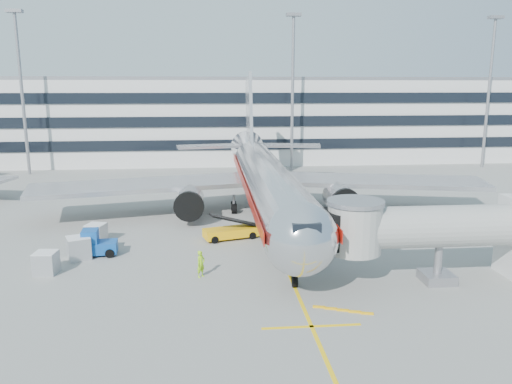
{
  "coord_description": "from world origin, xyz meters",
  "views": [
    {
      "loc": [
        -5.84,
        -40.87,
        13.99
      ],
      "look_at": [
        -1.45,
        5.92,
        4.0
      ],
      "focal_mm": 35.0,
      "sensor_mm": 36.0,
      "label": 1
    }
  ],
  "objects": [
    {
      "name": "cargo_container_left",
      "position": [
        -18.39,
        -3.6,
        0.85
      ],
      "size": [
        1.72,
        1.72,
        1.7
      ],
      "color": "#B0B3B7",
      "rests_on": "ground"
    },
    {
      "name": "belt_loader",
      "position": [
        -4.0,
        3.91,
        0.72
      ],
      "size": [
        5.43,
        3.16,
        2.54
      ],
      "color": "#F7AE0A",
      "rests_on": "ground"
    },
    {
      "name": "light_mast_west",
      "position": [
        -35.0,
        42.0,
        14.88
      ],
      "size": [
        2.4,
        1.2,
        25.45
      ],
      "color": "gray",
      "rests_on": "ground"
    },
    {
      "name": "baggage_tug",
      "position": [
        -15.5,
        0.29,
        0.98
      ],
      "size": [
        3.13,
        2.14,
        2.25
      ],
      "color": "#0D4697",
      "rests_on": "ground"
    },
    {
      "name": "stop_bar",
      "position": [
        0.0,
        -14.0,
        0.01
      ],
      "size": [
        6.0,
        0.25,
        0.01
      ],
      "primitive_type": "cube",
      "color": "yellow",
      "rests_on": "ground"
    },
    {
      "name": "ramp_worker",
      "position": [
        -6.65,
        -5.44,
        1.02
      ],
      "size": [
        0.87,
        0.88,
        2.04
      ],
      "primitive_type": "imported",
      "rotation": [
        0.0,
        0.0,
        0.81
      ],
      "color": "#97DE17",
      "rests_on": "ground"
    },
    {
      "name": "ground",
      "position": [
        0.0,
        0.0,
        0.0
      ],
      "size": [
        180.0,
        180.0,
        0.0
      ],
      "primitive_type": "plane",
      "color": "gray",
      "rests_on": "ground"
    },
    {
      "name": "cargo_container_right",
      "position": [
        -16.3,
        4.02,
        0.86
      ],
      "size": [
        1.99,
        1.99,
        1.71
      ],
      "color": "#B0B3B7",
      "rests_on": "ground"
    },
    {
      "name": "jet_bridge",
      "position": [
        12.18,
        -8.0,
        3.87
      ],
      "size": [
        17.8,
        4.5,
        7.0
      ],
      "color": "silver",
      "rests_on": "ground"
    },
    {
      "name": "cargo_container_front",
      "position": [
        -16.75,
        -0.44,
        0.94
      ],
      "size": [
        2.3,
        2.3,
        1.87
      ],
      "color": "#B0B3B7",
      "rests_on": "ground"
    },
    {
      "name": "light_mast_east",
      "position": [
        42.0,
        42.0,
        14.88
      ],
      "size": [
        2.4,
        1.2,
        25.45
      ],
      "color": "gray",
      "rests_on": "ground"
    },
    {
      "name": "terminal",
      "position": [
        0.0,
        57.95,
        7.8
      ],
      "size": [
        150.0,
        24.25,
        15.6
      ],
      "color": "silver",
      "rests_on": "ground"
    },
    {
      "name": "main_jet",
      "position": [
        0.0,
        11.72,
        4.23
      ],
      "size": [
        50.95,
        48.7,
        16.06
      ],
      "color": "silver",
      "rests_on": "ground"
    },
    {
      "name": "lead_in_line",
      "position": [
        0.0,
        10.0,
        0.01
      ],
      "size": [
        0.25,
        70.0,
        0.01
      ],
      "primitive_type": "cube",
      "color": "yellow",
      "rests_on": "ground"
    },
    {
      "name": "light_mast_centre",
      "position": [
        8.0,
        42.0,
        14.88
      ],
      "size": [
        2.4,
        1.2,
        25.45
      ],
      "color": "gray",
      "rests_on": "ground"
    }
  ]
}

